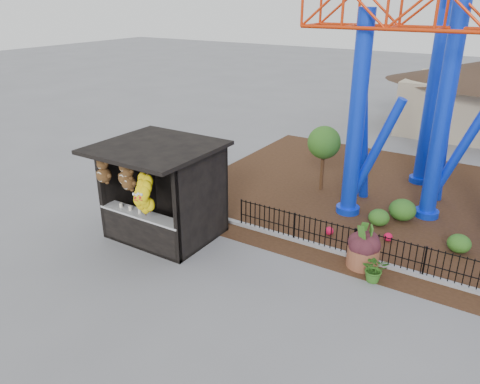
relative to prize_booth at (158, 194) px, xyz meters
The scene contains 9 objects.
ground 3.50m from the prize_booth, 16.66° to the right, with size 120.00×120.00×0.00m, color slate.
mulch_bed 10.10m from the prize_booth, 45.33° to the left, with size 18.00×12.00×0.02m, color #331E11.
curb 7.47m from the prize_booth, 16.64° to the left, with size 18.00×0.18×0.12m, color gray.
prize_booth is the anchor object (origin of this frame).
picket_fence 8.25m from the prize_booth, 14.84° to the left, with size 12.20×0.06×1.00m, color black, non-canonical shape.
terracotta_planter 6.55m from the prize_booth, 16.22° to the left, with size 0.92×0.92×0.62m, color brown.
planter_foliage 6.46m from the prize_booth, 16.22° to the left, with size 0.70×0.70×0.64m, color #38161D.
potted_plant 6.92m from the prize_booth, 10.24° to the left, with size 0.71×0.62×0.79m, color #1B4F17.
landscaping 9.34m from the prize_booth, 32.50° to the left, with size 7.58×3.51×0.75m.
Camera 1 is at (6.46, -9.17, 7.33)m, focal length 35.00 mm.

